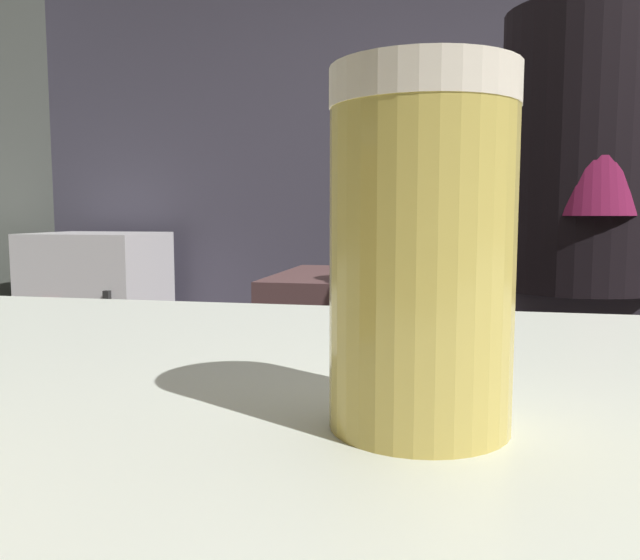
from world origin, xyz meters
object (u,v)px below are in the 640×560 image
at_px(mixing_bowl, 456,265).
at_px(bottle_vinegar, 462,180).
at_px(mini_fridge, 99,325).
at_px(bottle_olive_oil, 559,182).
at_px(bottle_soy, 527,177).
at_px(pint_glass_near, 421,252).
at_px(bottle_hot_sauce, 427,176).
at_px(bartender, 577,252).

relative_size(mixing_bowl, bottle_vinegar, 0.88).
relative_size(mini_fridge, bottle_olive_oil, 5.78).
bearing_deg(bottle_soy, mini_fridge, -174.89).
distance_m(pint_glass_near, bottle_hot_sauce, 3.03).
distance_m(mixing_bowl, bottle_olive_oil, 1.37).
distance_m(mini_fridge, mixing_bowl, 2.19).
height_order(mini_fridge, mixing_bowl, mini_fridge).
relative_size(bartender, bottle_olive_oil, 10.13).
height_order(bartender, mixing_bowl, bartender).
bearing_deg(bottle_soy, bartender, -92.46).
height_order(bartender, pint_glass_near, bartender).
distance_m(bartender, bottle_hot_sauce, 1.84).
bearing_deg(bottle_vinegar, bartender, -82.38).
bearing_deg(mini_fridge, bottle_soy, 5.11).
relative_size(bartender, bottle_vinegar, 8.99).
xyz_separation_m(bottle_olive_oil, bottle_hot_sauce, (-0.64, -0.04, 0.03)).
distance_m(bartender, mixing_bowl, 0.63).
distance_m(mini_fridge, bottle_soy, 2.36).
distance_m(mixing_bowl, bottle_soy, 1.31).
xyz_separation_m(bartender, bottle_vinegar, (-0.23, 1.73, 0.25)).
relative_size(bartender, bottle_soy, 7.37).
bearing_deg(bartender, bottle_vinegar, 3.06).
bearing_deg(pint_glass_near, bottle_hot_sauce, 92.30).
xyz_separation_m(pint_glass_near, bottle_soy, (0.36, 3.04, 0.19)).
xyz_separation_m(pint_glass_near, bottle_hot_sauce, (-0.12, 3.02, 0.20)).
distance_m(bottle_olive_oil, bottle_vinegar, 0.47).
xyz_separation_m(mini_fridge, pint_glass_near, (1.86, -2.84, 0.59)).
relative_size(mini_fridge, bartender, 0.57).
bearing_deg(bartender, mini_fridge, 48.76).
relative_size(bottle_soy, bottle_vinegar, 1.22).
height_order(bottle_soy, bottle_vinegar, bottle_soy).
xyz_separation_m(mini_fridge, bartender, (2.14, -1.59, 0.52)).
relative_size(bartender, bottle_hot_sauce, 6.75).
height_order(mini_fridge, pint_glass_near, pint_glass_near).
height_order(bartender, bottle_olive_oil, bartender).
relative_size(pint_glass_near, bottle_vinegar, 0.70).
bearing_deg(bottle_olive_oil, bottle_vinegar, -170.61).
relative_size(bartender, pint_glass_near, 12.79).
bearing_deg(mini_fridge, bartender, -36.68).
xyz_separation_m(mini_fridge, bottle_vinegar, (1.91, 0.14, 0.77)).
distance_m(bartender, bottle_soy, 1.81).
xyz_separation_m(bartender, bottle_soy, (0.08, 1.79, 0.26)).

